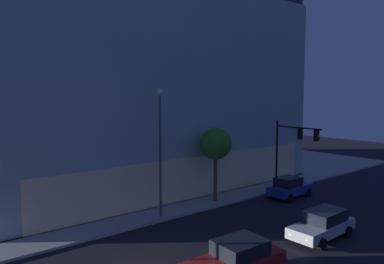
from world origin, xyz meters
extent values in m
cube|color=#4C4C51|center=(11.01, 20.47, 0.07)|extent=(28.91, 23.13, 0.15)
cube|color=#FAE7AF|center=(11.01, 9.30, 1.78)|extent=(25.66, 0.60, 3.27)
cube|color=#98B1B1|center=(11.01, 20.47, 8.66)|extent=(28.51, 22.73, 17.01)
cylinder|color=black|center=(18.74, 7.27, 3.11)|extent=(0.18, 0.18, 5.92)
cylinder|color=black|center=(18.58, 5.04, 5.59)|extent=(0.45, 4.47, 0.12)
cube|color=black|center=(18.56, 4.82, 5.09)|extent=(0.34, 0.34, 0.90)
sphere|color=green|center=(18.55, 4.64, 5.37)|extent=(0.18, 0.18, 0.18)
cube|color=black|center=(18.44, 3.26, 5.09)|extent=(0.34, 0.34, 0.90)
sphere|color=yellow|center=(18.43, 3.08, 5.09)|extent=(0.18, 0.18, 0.18)
cylinder|color=#474747|center=(6.38, 7.20, 4.21)|extent=(0.16, 0.16, 8.12)
sphere|color=#F9EFC6|center=(6.38, 7.20, 8.42)|extent=(0.44, 0.44, 0.44)
cylinder|color=#503F1E|center=(11.69, 7.58, 1.87)|extent=(0.28, 0.28, 3.44)
sphere|color=#2E7122|center=(11.69, 7.58, 4.57)|extent=(2.44, 2.44, 2.44)
cube|color=black|center=(4.65, -1.73, 1.41)|extent=(2.26, 1.81, 0.67)
cylinder|color=black|center=(5.80, -0.81, 0.34)|extent=(0.69, 0.27, 0.68)
cube|color=#B7BABF|center=(11.60, -1.52, 0.63)|extent=(4.55, 1.79, 0.61)
cube|color=black|center=(11.94, -1.52, 1.26)|extent=(2.48, 1.59, 0.66)
cube|color=#F9F4CC|center=(9.39, -2.07, 0.63)|extent=(0.12, 0.20, 0.12)
cube|color=#F9F4CC|center=(9.38, -1.03, 0.63)|extent=(0.12, 0.20, 0.12)
cylinder|color=black|center=(10.20, -2.41, 0.32)|extent=(0.64, 0.25, 0.64)
cylinder|color=black|center=(10.18, -0.67, 0.32)|extent=(0.64, 0.25, 0.64)
cylinder|color=black|center=(13.01, -2.38, 0.32)|extent=(0.64, 0.25, 0.64)
cylinder|color=black|center=(12.99, -0.64, 0.32)|extent=(0.64, 0.25, 0.64)
cube|color=navy|center=(17.40, 4.80, 0.66)|extent=(4.09, 1.82, 0.69)
cube|color=black|center=(17.09, 4.80, 1.35)|extent=(1.96, 1.60, 0.69)
cube|color=#F9F4CC|center=(19.36, 5.36, 0.66)|extent=(0.12, 0.20, 0.12)
cube|color=#F9F4CC|center=(19.38, 4.32, 0.66)|extent=(0.12, 0.20, 0.12)
cylinder|color=black|center=(18.64, 5.69, 0.32)|extent=(0.64, 0.25, 0.63)
cylinder|color=black|center=(18.67, 3.96, 0.32)|extent=(0.64, 0.25, 0.63)
cylinder|color=black|center=(16.12, 5.64, 0.32)|extent=(0.64, 0.25, 0.63)
cylinder|color=black|center=(16.16, 3.91, 0.32)|extent=(0.64, 0.25, 0.63)
camera|label=1|loc=(-6.70, -12.38, 8.07)|focal=33.58mm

